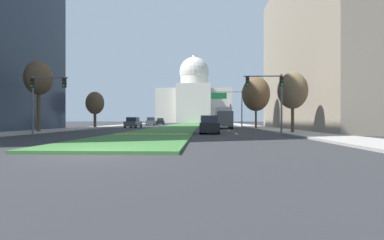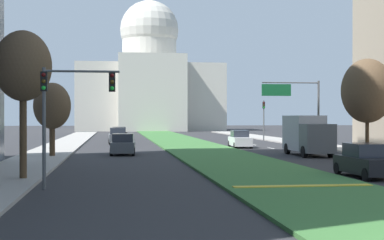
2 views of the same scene
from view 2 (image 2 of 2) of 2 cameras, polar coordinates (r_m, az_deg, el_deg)
name	(u,v)px [view 2 (image 2 of 2)]	position (r m, az deg, el deg)	size (l,w,h in m)	color
ground_plane	(178,141)	(72.04, -1.37, -2.15)	(267.46, 267.46, 0.00)	#2B2B2D
grass_median	(184,143)	(66.01, -0.79, -2.31)	(6.71, 109.42, 0.14)	#386B33
median_curb_nose	(303,186)	(24.88, 10.99, -6.45)	(6.04, 0.50, 0.04)	gold
lane_dashes_right	(304,155)	(47.56, 11.12, -3.42)	(0.16, 36.93, 0.01)	silver
sidewalk_left	(60,147)	(59.71, -12.97, -2.59)	(4.00, 109.42, 0.15)	#9E9991
sidewalk_right	(314,145)	(63.17, 12.07, -2.43)	(4.00, 109.42, 0.15)	#9E9991
capitol_building	(150,82)	(132.02, -4.24, 3.82)	(32.85, 22.08, 30.78)	beige
traffic_light_near_left	(64,100)	(25.13, -12.61, 1.92)	(3.34, 0.35, 5.20)	#515456
traffic_light_far_right	(264,115)	(73.53, 7.15, 0.48)	(0.28, 0.35, 5.20)	#515456
overhead_guide_sign	(297,100)	(54.53, 10.41, 1.94)	(5.60, 0.20, 6.50)	#515456
street_tree_left_near	(23,67)	(28.75, -16.47, 5.06)	(2.73, 2.73, 7.25)	#4C3823
street_tree_left_mid	(52,106)	(44.55, -13.75, 1.32)	(2.81, 2.81, 5.69)	#4C3823
street_tree_right_mid	(367,91)	(47.88, 17.04, 2.79)	(4.12, 4.12, 7.76)	#4C3823
sedan_lead_stopped	(366,162)	(30.60, 16.93, -3.98)	(1.90, 4.37, 1.73)	black
sedan_midblock	(123,145)	(46.97, -6.89, -2.48)	(2.11, 4.29, 1.73)	#4C5156
sedan_distant	(240,140)	(57.62, 4.79, -1.95)	(2.01, 4.53, 1.75)	silver
sedan_far_horizon	(117,137)	(65.56, -7.46, -1.64)	(2.01, 4.35, 1.86)	#4C5156
sedan_very_far	(119,134)	(78.04, -7.29, -1.36)	(2.19, 4.30, 1.75)	black
box_truck_delivery	(307,135)	(46.63, 11.40, -1.43)	(2.40, 6.40, 3.20)	#4C5156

